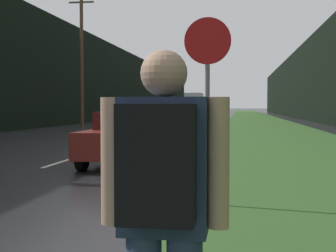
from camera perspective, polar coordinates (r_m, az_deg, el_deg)
The scene contains 11 objects.
grass_verge at distance 38.57m, azimuth 11.67°, elevation 0.14°, with size 6.00×240.00×0.02m, color #386028.
lane_stripe_c at distance 13.37m, azimuth -12.54°, elevation -4.17°, with size 0.12×3.00×0.01m, color silver.
lane_stripe_d at distance 20.03m, azimuth -5.31°, elevation -1.93°, with size 0.12×3.00×0.01m, color silver.
lane_stripe_e at distance 26.86m, azimuth -1.73°, elevation -0.81°, with size 0.12×3.00×0.01m, color silver.
treeline_far_side at distance 50.72m, azimuth -8.32°, elevation 5.40°, with size 2.00×140.00×8.31m, color black.
treeline_near_side at distance 49.23m, azimuth 18.10°, elevation 5.53°, with size 2.00×140.00×8.56m, color black.
utility_pole_far at distance 33.95m, azimuth -10.47°, elevation 7.95°, with size 1.80×0.24×9.34m.
stop_sign at distance 7.15m, azimuth 4.83°, elevation 4.47°, with size 0.71×0.07×2.87m.
hitchhiker_with_backpack at distance 2.26m, azimuth -0.64°, elevation -10.30°, with size 0.63×0.42×1.80m.
car_passing_near at distance 12.33m, azimuth -4.81°, elevation -1.40°, with size 1.88×4.02×1.38m.
delivery_truck at distance 73.08m, azimuth 3.27°, elevation 2.69°, with size 2.62×7.95×3.50m.
Camera 1 is at (4.79, 1.52, 1.53)m, focal length 50.00 mm.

